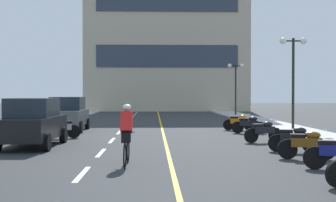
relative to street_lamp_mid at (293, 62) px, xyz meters
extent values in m
plane|color=#2D3033|center=(-7.24, 2.27, -3.71)|extent=(140.00, 140.00, 0.00)
cube|color=#A8A8A3|center=(-14.44, 5.27, -3.65)|extent=(2.40, 72.00, 0.12)
cube|color=#A8A8A3|center=(-0.04, 5.27, -3.65)|extent=(2.40, 72.00, 0.12)
cube|color=silver|center=(-9.24, -12.73, -3.71)|extent=(0.14, 2.20, 0.01)
cube|color=silver|center=(-9.24, -8.73, -3.71)|extent=(0.14, 2.20, 0.01)
cube|color=silver|center=(-9.24, -4.73, -3.71)|extent=(0.14, 2.20, 0.01)
cube|color=silver|center=(-9.24, -0.73, -3.71)|extent=(0.14, 2.20, 0.01)
cube|color=silver|center=(-9.24, 3.27, -3.71)|extent=(0.14, 2.20, 0.01)
cube|color=silver|center=(-9.24, 7.27, -3.71)|extent=(0.14, 2.20, 0.01)
cube|color=silver|center=(-9.24, 11.27, -3.71)|extent=(0.14, 2.20, 0.01)
cube|color=silver|center=(-9.24, 15.27, -3.71)|extent=(0.14, 2.20, 0.01)
cube|color=silver|center=(-9.24, 19.27, -3.71)|extent=(0.14, 2.20, 0.01)
cube|color=silver|center=(-9.24, 23.27, -3.71)|extent=(0.14, 2.20, 0.01)
cube|color=silver|center=(-9.24, 27.27, -3.71)|extent=(0.14, 2.20, 0.01)
cube|color=gold|center=(-6.99, 5.27, -3.71)|extent=(0.12, 66.00, 0.01)
cube|color=#BCAD93|center=(-5.93, 30.63, 6.60)|extent=(18.76, 8.72, 20.61)
cube|color=#2D3847|center=(-5.93, 26.22, 2.48)|extent=(15.76, 0.10, 2.47)
cube|color=#2D3847|center=(-5.93, 26.22, 8.66)|extent=(15.76, 0.10, 2.47)
cylinder|color=black|center=(0.00, 0.00, -1.17)|extent=(0.14, 0.14, 4.84)
cylinder|color=black|center=(0.00, 0.00, 1.10)|extent=(1.10, 0.08, 0.08)
sphere|color=white|center=(-0.55, 0.00, 1.10)|extent=(0.36, 0.36, 0.36)
sphere|color=white|center=(0.55, 0.00, 1.10)|extent=(0.36, 0.36, 0.36)
cylinder|color=black|center=(-0.14, 16.07, -1.33)|extent=(0.14, 0.14, 4.52)
cylinder|color=black|center=(-0.14, 16.07, 0.78)|extent=(1.10, 0.08, 0.08)
sphere|color=white|center=(-0.69, 16.07, 0.78)|extent=(0.36, 0.36, 0.36)
sphere|color=white|center=(0.41, 16.07, 0.78)|extent=(0.36, 0.36, 0.36)
cylinder|color=black|center=(-12.83, -5.49, -3.39)|extent=(0.23, 0.64, 0.64)
cylinder|color=black|center=(-11.13, -5.51, -3.39)|extent=(0.23, 0.64, 0.64)
cylinder|color=black|center=(-11.16, -8.31, -3.39)|extent=(0.23, 0.64, 0.64)
cube|color=black|center=(-11.99, -6.90, -2.99)|extent=(1.74, 4.21, 0.80)
cube|color=#1E2833|center=(-11.99, -6.90, -2.24)|extent=(1.58, 2.21, 0.70)
cylinder|color=black|center=(-12.90, 1.61, -3.39)|extent=(0.23, 0.64, 0.64)
cylinder|color=black|center=(-11.20, 1.63, -3.39)|extent=(0.23, 0.64, 0.64)
cylinder|color=black|center=(-12.86, -1.19, -3.39)|extent=(0.23, 0.64, 0.64)
cylinder|color=black|center=(-11.16, -1.17, -3.39)|extent=(0.23, 0.64, 0.64)
cube|color=#4C5156|center=(-12.03, 0.22, -2.99)|extent=(1.76, 4.22, 0.80)
cube|color=#1E2833|center=(-12.03, 0.22, -2.24)|extent=(1.59, 2.22, 0.70)
cylinder|color=black|center=(-3.26, -12.23, -3.41)|extent=(0.60, 0.26, 0.60)
cube|color=black|center=(-2.97, -12.32, -2.99)|extent=(0.49, 0.35, 0.10)
cylinder|color=black|center=(-2.35, -10.61, -3.41)|extent=(0.61, 0.22, 0.60)
cylinder|color=black|center=(-3.42, -10.38, -3.41)|extent=(0.61, 0.22, 0.60)
cube|color=brown|center=(-2.89, -10.49, -3.19)|extent=(0.94, 0.46, 0.28)
ellipsoid|color=brown|center=(-2.69, -10.54, -2.97)|extent=(0.48, 0.33, 0.22)
cube|color=black|center=(-3.13, -10.44, -2.99)|extent=(0.48, 0.33, 0.10)
cylinder|color=silver|center=(-2.35, -10.61, -2.81)|extent=(0.15, 0.59, 0.03)
cylinder|color=black|center=(-2.21, -8.95, -3.41)|extent=(0.61, 0.25, 0.60)
cylinder|color=black|center=(-3.27, -8.67, -3.41)|extent=(0.61, 0.25, 0.60)
cube|color=black|center=(-2.74, -8.81, -3.19)|extent=(0.94, 0.50, 0.28)
ellipsoid|color=black|center=(-2.55, -8.86, -2.97)|extent=(0.49, 0.34, 0.22)
cube|color=black|center=(-2.98, -8.75, -2.99)|extent=(0.49, 0.34, 0.10)
cylinder|color=silver|center=(-2.21, -8.95, -2.81)|extent=(0.18, 0.59, 0.03)
cylinder|color=black|center=(-2.49, -5.64, -3.41)|extent=(0.60, 0.26, 0.60)
cylinder|color=black|center=(-3.55, -5.94, -3.41)|extent=(0.60, 0.26, 0.60)
cube|color=black|center=(-3.02, -5.79, -3.19)|extent=(0.94, 0.51, 0.28)
ellipsoid|color=black|center=(-2.83, -5.74, -2.97)|extent=(0.49, 0.35, 0.22)
cube|color=black|center=(-3.26, -5.86, -2.99)|extent=(0.49, 0.35, 0.10)
cylinder|color=silver|center=(-2.49, -5.64, -2.81)|extent=(0.19, 0.59, 0.03)
cylinder|color=black|center=(-12.10, -3.94, -3.41)|extent=(0.61, 0.21, 0.60)
cylinder|color=black|center=(-11.02, -3.74, -3.41)|extent=(0.61, 0.21, 0.60)
cube|color=#B2B2B7|center=(-11.56, -3.84, -3.19)|extent=(0.94, 0.44, 0.28)
ellipsoid|color=#B2B2B7|center=(-11.76, -3.88, -2.97)|extent=(0.48, 0.32, 0.22)
cube|color=black|center=(-11.32, -3.80, -2.99)|extent=(0.48, 0.32, 0.10)
cylinder|color=silver|center=(-12.10, -3.94, -2.81)|extent=(0.14, 0.60, 0.03)
cylinder|color=black|center=(-2.20, -1.79, -3.41)|extent=(0.61, 0.25, 0.60)
cylinder|color=black|center=(-3.26, -1.50, -3.41)|extent=(0.61, 0.25, 0.60)
cube|color=black|center=(-2.73, -1.64, -3.19)|extent=(0.94, 0.51, 0.28)
ellipsoid|color=black|center=(-2.54, -1.70, -2.97)|extent=(0.49, 0.35, 0.22)
cube|color=black|center=(-2.97, -1.58, -2.99)|extent=(0.49, 0.35, 0.10)
cylinder|color=silver|center=(-2.20, -1.79, -2.81)|extent=(0.19, 0.59, 0.03)
cylinder|color=black|center=(-2.34, 0.11, -3.41)|extent=(0.61, 0.22, 0.60)
cylinder|color=black|center=(-3.41, 0.32, -3.41)|extent=(0.61, 0.22, 0.60)
cube|color=orange|center=(-2.87, 0.21, -3.19)|extent=(0.94, 0.45, 0.28)
ellipsoid|color=orange|center=(-2.68, 0.17, -2.97)|extent=(0.48, 0.32, 0.22)
cube|color=black|center=(-3.12, 0.26, -2.99)|extent=(0.48, 0.32, 0.10)
cylinder|color=silver|center=(-2.34, 0.11, -2.81)|extent=(0.15, 0.59, 0.03)
torus|color=black|center=(-8.21, -10.89, -3.37)|extent=(0.06, 0.72, 0.72)
torus|color=black|center=(-8.24, -11.94, -3.37)|extent=(0.06, 0.72, 0.72)
cylinder|color=blue|center=(-8.23, -11.44, -3.07)|extent=(0.06, 0.95, 0.04)
cube|color=black|center=(-8.23, -11.59, -2.85)|extent=(0.10, 0.20, 0.06)
cylinder|color=blue|center=(-8.22, -10.99, -2.82)|extent=(0.42, 0.04, 0.03)
cube|color=black|center=(-8.23, -11.54, -2.92)|extent=(0.25, 0.37, 0.28)
cube|color=red|center=(-8.23, -11.39, -2.52)|extent=(0.33, 0.46, 0.61)
sphere|color=#8C6647|center=(-8.22, -11.26, -2.17)|extent=(0.20, 0.20, 0.20)
ellipsoid|color=white|center=(-8.22, -11.26, -2.10)|extent=(0.24, 0.26, 0.16)
camera|label=1|loc=(-7.49, -23.86, -1.73)|focal=48.17mm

